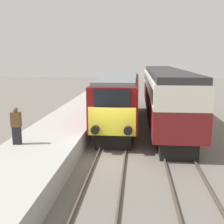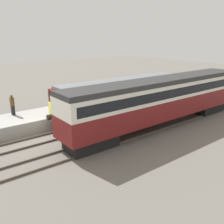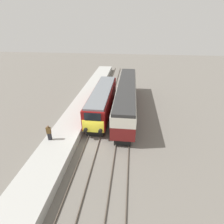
# 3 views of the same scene
# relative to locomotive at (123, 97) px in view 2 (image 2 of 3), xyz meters

# --- Properties ---
(ground_plane) EXTENTS (120.00, 120.00, 0.00)m
(ground_plane) POSITION_rel_locomotive_xyz_m (0.00, -7.33, -2.09)
(ground_plane) COLOR slate
(platform_left) EXTENTS (3.50, 50.00, 1.01)m
(platform_left) POSITION_rel_locomotive_xyz_m (-3.30, 0.67, -1.58)
(platform_left) COLOR #A8A8A3
(platform_left) RESTS_ON ground_plane
(rails_near_track) EXTENTS (1.51, 60.00, 0.14)m
(rails_near_track) POSITION_rel_locomotive_xyz_m (0.00, -2.33, -2.02)
(rails_near_track) COLOR #4C4238
(rails_near_track) RESTS_ON ground_plane
(rails_far_track) EXTENTS (1.50, 60.00, 0.14)m
(rails_far_track) POSITION_rel_locomotive_xyz_m (3.40, -2.33, -2.02)
(rails_far_track) COLOR #4C4238
(rails_far_track) RESTS_ON ground_plane
(locomotive) EXTENTS (2.70, 13.69, 3.75)m
(locomotive) POSITION_rel_locomotive_xyz_m (0.00, 0.00, 0.00)
(locomotive) COLOR black
(locomotive) RESTS_ON ground_plane
(passenger_carriage) EXTENTS (2.75, 18.61, 4.15)m
(passenger_carriage) POSITION_rel_locomotive_xyz_m (3.40, 1.37, 0.42)
(passenger_carriage) COLOR black
(passenger_carriage) RESTS_ON ground_plane
(person_on_platform) EXTENTS (0.44, 0.26, 1.76)m
(person_on_platform) POSITION_rel_locomotive_xyz_m (-4.30, -8.57, -0.20)
(person_on_platform) COLOR black
(person_on_platform) RESTS_ON platform_left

